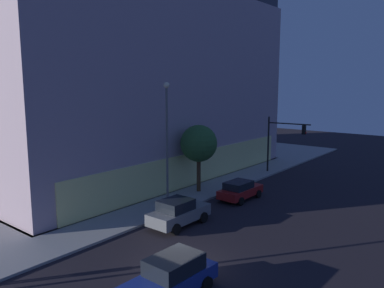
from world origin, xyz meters
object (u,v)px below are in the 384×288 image
Objects in this scene: street_lamp_sidewalk at (167,131)px; car_grey at (178,212)px; modern_building at (101,74)px; sidewalk_tree at (199,144)px; traffic_light_far_corner at (282,137)px; car_blue at (171,277)px; car_red at (240,190)px.

car_grey is at bearing -126.87° from street_lamp_sidewalk.
modern_building is 17.34m from street_lamp_sidewalk.
car_grey is (-2.26, -3.01, -4.82)m from street_lamp_sidewalk.
sidewalk_tree is at bearing 7.77° from street_lamp_sidewalk.
sidewalk_tree is at bearing 167.48° from traffic_light_far_corner.
modern_building reaches higher than traffic_light_far_corner.
car_grey is at bearing 38.59° from car_blue.
car_grey is 7.31m from car_red.
modern_building is at bearing 64.84° from car_grey.
traffic_light_far_corner is 17.61m from car_grey.
sidewalk_tree is 1.34× the size of car_red.
car_blue is 14.69m from car_red.
car_blue is (-23.78, -6.45, -2.98)m from traffic_light_far_corner.
car_grey is at bearing 179.40° from car_red.
sidewalk_tree is (-10.53, 2.34, 0.32)m from traffic_light_far_corner.
street_lamp_sidewalk reaches higher than sidewalk_tree.
street_lamp_sidewalk is 12.90m from car_blue.
traffic_light_far_corner is 1.28× the size of car_grey.
car_red is (-1.38, -18.58, -9.32)m from modern_building.
modern_building reaches higher than sidewalk_tree.
modern_building reaches higher than street_lamp_sidewalk.
traffic_light_far_corner is 10.55m from car_red.
sidewalk_tree reaches higher than car_grey.
car_grey is (-6.78, -3.63, -3.28)m from sidewalk_tree.
modern_building is 29.58m from car_blue.
street_lamp_sidewalk is 1.95× the size of car_blue.
modern_building is 5.68× the size of sidewalk_tree.
modern_building is 6.88× the size of car_blue.
car_blue is (-13.25, -8.79, -3.30)m from sidewalk_tree.
modern_building reaches higher than car_blue.
traffic_light_far_corner is 1.35× the size of car_red.
modern_building is 20.24m from traffic_light_far_corner.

